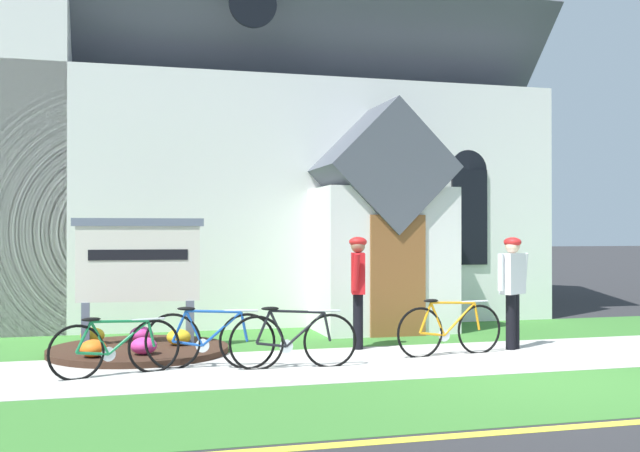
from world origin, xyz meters
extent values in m
plane|color=#2B2B2D|center=(0.00, 4.00, 0.00)|extent=(140.00, 140.00, 0.00)
cube|color=#B7B5AD|center=(-2.68, 1.60, 0.01)|extent=(32.00, 2.59, 0.01)
cube|color=#38722D|center=(-2.68, -0.85, 0.00)|extent=(32.00, 2.31, 0.01)
cube|color=#38722D|center=(-2.68, 4.20, 0.00)|extent=(24.00, 2.61, 0.01)
cube|color=yellow|center=(-2.68, -2.15, 0.00)|extent=(28.00, 0.16, 0.01)
cube|color=white|center=(-2.68, 10.07, 2.39)|extent=(12.52, 9.13, 4.78)
cube|color=#4C515B|center=(-2.68, 10.07, 6.57)|extent=(13.02, 9.30, 9.30)
cube|color=white|center=(-0.42, 4.70, 1.30)|extent=(2.40, 1.60, 2.60)
cube|color=#4C515B|center=(-0.42, 4.70, 2.95)|extent=(2.40, 1.80, 2.40)
cube|color=brown|center=(-0.42, 3.88, 1.05)|extent=(1.00, 0.06, 2.10)
cube|color=black|center=(1.71, 5.47, 2.10)|extent=(0.76, 0.06, 1.90)
cone|color=black|center=(1.71, 5.47, 3.05)|extent=(0.80, 0.06, 0.80)
cylinder|color=black|center=(-2.68, 5.47, 6.04)|extent=(0.90, 0.06, 0.90)
cube|color=slate|center=(-5.55, 3.51, 0.37)|extent=(0.12, 0.12, 0.75)
cube|color=slate|center=(-4.01, 3.44, 0.37)|extent=(0.12, 0.12, 0.75)
cube|color=silver|center=(-4.78, 3.48, 1.32)|extent=(1.84, 0.17, 1.15)
cube|color=slate|center=(-4.78, 3.48, 1.95)|extent=(1.96, 0.21, 0.12)
cube|color=black|center=(-4.78, 3.43, 1.46)|extent=(1.47, 0.08, 0.16)
cylinder|color=#382319|center=(-4.78, 3.19, 0.05)|extent=(2.64, 2.64, 0.10)
ellipsoid|color=gold|center=(-4.19, 3.23, 0.22)|extent=(0.36, 0.36, 0.24)
ellipsoid|color=#CC338C|center=(-4.73, 3.69, 0.22)|extent=(0.36, 0.36, 0.24)
ellipsoid|color=gold|center=(-5.45, 3.76, 0.22)|extent=(0.36, 0.36, 0.24)
ellipsoid|color=orange|center=(-5.40, 2.42, 0.22)|extent=(0.36, 0.36, 0.24)
ellipsoid|color=#CC338C|center=(-4.73, 2.48, 0.22)|extent=(0.36, 0.36, 0.24)
torus|color=black|center=(-0.89, 1.79, 0.35)|extent=(0.74, 0.13, 0.74)
torus|color=black|center=(0.11, 1.91, 0.35)|extent=(0.74, 0.13, 0.74)
cylinder|color=orange|center=(-0.23, 1.87, 0.53)|extent=(0.54, 0.10, 0.48)
cylinder|color=orange|center=(-0.34, 1.86, 0.77)|extent=(0.74, 0.13, 0.06)
cylinder|color=orange|center=(-0.60, 1.82, 0.54)|extent=(0.26, 0.07, 0.50)
cylinder|color=orange|center=(-0.69, 1.81, 0.33)|extent=(0.41, 0.08, 0.09)
cylinder|color=orange|center=(-0.80, 1.80, 0.57)|extent=(0.22, 0.06, 0.44)
cylinder|color=orange|center=(0.07, 1.91, 0.55)|extent=(0.12, 0.05, 0.41)
ellipsoid|color=black|center=(-0.71, 1.81, 0.81)|extent=(0.25, 0.11, 0.05)
cylinder|color=silver|center=(0.03, 1.90, 0.78)|extent=(0.44, 0.08, 0.03)
cylinder|color=silver|center=(-0.49, 1.84, 0.30)|extent=(0.18, 0.04, 0.18)
torus|color=black|center=(-3.32, 1.45, 0.35)|extent=(0.73, 0.07, 0.73)
torus|color=black|center=(-2.34, 1.40, 0.35)|extent=(0.73, 0.07, 0.73)
cylinder|color=black|center=(-2.67, 1.42, 0.51)|extent=(0.54, 0.06, 0.46)
cylinder|color=black|center=(-2.78, 1.42, 0.75)|extent=(0.73, 0.07, 0.07)
cylinder|color=black|center=(-3.04, 1.43, 0.53)|extent=(0.25, 0.05, 0.49)
cylinder|color=black|center=(-3.13, 1.44, 0.32)|extent=(0.40, 0.05, 0.09)
cylinder|color=black|center=(-3.23, 1.44, 0.56)|extent=(0.21, 0.05, 0.44)
cylinder|color=black|center=(-2.38, 1.40, 0.54)|extent=(0.12, 0.04, 0.39)
ellipsoid|color=black|center=(-3.15, 1.44, 0.80)|extent=(0.24, 0.09, 0.05)
cylinder|color=silver|center=(-2.42, 1.40, 0.75)|extent=(0.44, 0.05, 0.03)
cylinder|color=silver|center=(-2.93, 1.43, 0.30)|extent=(0.18, 0.03, 0.18)
torus|color=black|center=(-4.38, 1.83, 0.36)|extent=(0.74, 0.22, 0.75)
torus|color=black|center=(-3.42, 1.59, 0.36)|extent=(0.74, 0.22, 0.75)
cylinder|color=#194CA5|center=(-3.75, 1.67, 0.53)|extent=(0.53, 0.17, 0.47)
cylinder|color=#194CA5|center=(-3.85, 1.69, 0.75)|extent=(0.71, 0.21, 0.05)
cylinder|color=#194CA5|center=(-4.10, 1.76, 0.53)|extent=(0.25, 0.10, 0.47)
cylinder|color=#194CA5|center=(-4.19, 1.78, 0.33)|extent=(0.39, 0.13, 0.09)
cylinder|color=#194CA5|center=(-4.29, 1.80, 0.56)|extent=(0.21, 0.09, 0.42)
cylinder|color=#194CA5|center=(-3.46, 1.60, 0.55)|extent=(0.12, 0.06, 0.40)
ellipsoid|color=black|center=(-4.20, 1.78, 0.79)|extent=(0.25, 0.14, 0.05)
cylinder|color=silver|center=(-3.50, 1.60, 0.77)|extent=(0.43, 0.13, 0.03)
cylinder|color=silver|center=(-4.00, 1.73, 0.30)|extent=(0.18, 0.06, 0.18)
torus|color=black|center=(-5.57, 1.35, 0.33)|extent=(0.68, 0.24, 0.70)
torus|color=black|center=(-4.62, 1.64, 0.33)|extent=(0.68, 0.24, 0.70)
cylinder|color=#19723F|center=(-4.94, 1.55, 0.47)|extent=(0.52, 0.19, 0.41)
cylinder|color=#19723F|center=(-5.05, 1.51, 0.68)|extent=(0.71, 0.25, 0.07)
cylinder|color=#19723F|center=(-5.29, 1.44, 0.49)|extent=(0.25, 0.11, 0.43)
cylinder|color=#19723F|center=(-5.38, 1.41, 0.31)|extent=(0.39, 0.15, 0.09)
cylinder|color=#19723F|center=(-5.48, 1.38, 0.51)|extent=(0.21, 0.10, 0.38)
cylinder|color=#19723F|center=(-4.66, 1.63, 0.50)|extent=(0.12, 0.07, 0.34)
ellipsoid|color=black|center=(-5.40, 1.41, 0.73)|extent=(0.25, 0.15, 0.05)
cylinder|color=silver|center=(-4.70, 1.62, 0.68)|extent=(0.43, 0.16, 0.03)
cylinder|color=silver|center=(-5.19, 1.47, 0.28)|extent=(0.18, 0.07, 0.18)
cylinder|color=black|center=(-1.52, 2.71, 0.43)|extent=(0.15, 0.15, 0.86)
cylinder|color=black|center=(-1.47, 2.87, 0.43)|extent=(0.15, 0.15, 0.86)
cube|color=red|center=(-1.50, 2.79, 1.17)|extent=(0.32, 0.52, 0.62)
sphere|color=#936B51|center=(-1.50, 2.79, 1.59)|extent=(0.22, 0.22, 0.22)
ellipsoid|color=red|center=(-1.50, 2.79, 1.65)|extent=(0.33, 0.30, 0.15)
cylinder|color=red|center=(-1.61, 2.52, 1.20)|extent=(0.09, 0.21, 0.57)
cylinder|color=red|center=(-1.38, 3.06, 1.20)|extent=(0.09, 0.20, 0.57)
cylinder|color=black|center=(0.82, 2.14, 0.43)|extent=(0.15, 0.15, 0.85)
cylinder|color=black|center=(0.72, 2.08, 0.43)|extent=(0.15, 0.15, 0.85)
cube|color=silver|center=(0.77, 2.11, 1.17)|extent=(0.51, 0.42, 0.62)
sphere|color=beige|center=(0.77, 2.11, 1.59)|extent=(0.22, 0.22, 0.22)
ellipsoid|color=red|center=(0.77, 2.11, 1.65)|extent=(0.34, 0.36, 0.15)
cylinder|color=silver|center=(1.04, 2.23, 1.20)|extent=(0.09, 0.17, 0.57)
cylinder|color=silver|center=(0.51, 1.99, 1.20)|extent=(0.09, 0.09, 0.56)
cylinder|color=#4C3823|center=(3.84, 11.22, 1.15)|extent=(0.39, 0.39, 2.30)
cone|color=#14471E|center=(3.84, 11.22, 4.48)|extent=(3.36, 3.36, 4.37)
ellipsoid|color=#847A5B|center=(-2.46, 71.65, 0.00)|extent=(87.21, 53.55, 18.47)
camera|label=1|loc=(-5.06, -8.28, 1.81)|focal=42.26mm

